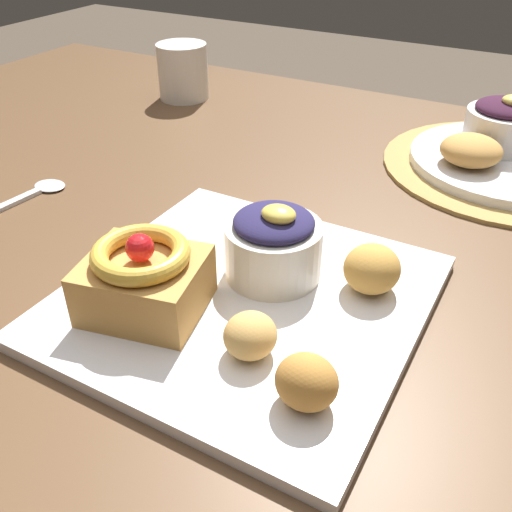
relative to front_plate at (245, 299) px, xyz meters
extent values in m
cube|color=brown|center=(-0.06, 0.08, -0.03)|extent=(1.49, 1.09, 0.04)
cylinder|color=brown|center=(-0.72, 0.53, -0.39)|extent=(0.07, 0.07, 0.69)
cylinder|color=#AD894C|center=(0.16, 0.41, 0.00)|extent=(0.32, 0.32, 0.00)
cube|color=white|center=(0.00, 0.00, 0.00)|extent=(0.30, 0.30, 0.01)
cube|color=#C68E47|center=(-0.06, -0.06, 0.03)|extent=(0.11, 0.10, 0.05)
torus|color=gold|center=(-0.06, -0.06, 0.06)|extent=(0.10, 0.10, 0.02)
sphere|color=red|center=(-0.06, -0.06, 0.07)|extent=(0.02, 0.02, 0.02)
cylinder|color=silver|center=(0.01, 0.04, 0.03)|extent=(0.09, 0.09, 0.05)
ellipsoid|color=#28234C|center=(0.01, 0.04, 0.06)|extent=(0.07, 0.07, 0.02)
ellipsoid|color=#E5CC56|center=(0.01, 0.03, 0.07)|extent=(0.03, 0.03, 0.01)
ellipsoid|color=#BC7F38|center=(0.10, -0.09, 0.03)|extent=(0.04, 0.04, 0.04)
ellipsoid|color=gold|center=(0.09, 0.06, 0.03)|extent=(0.05, 0.05, 0.04)
ellipsoid|color=tan|center=(0.04, -0.06, 0.02)|extent=(0.04, 0.04, 0.03)
cylinder|color=white|center=(0.16, 0.41, 0.01)|extent=(0.25, 0.25, 0.01)
cylinder|color=white|center=(0.14, 0.44, 0.03)|extent=(0.10, 0.10, 0.05)
ellipsoid|color=#38192D|center=(0.14, 0.44, 0.06)|extent=(0.08, 0.08, 0.02)
ellipsoid|color=#C68E47|center=(0.11, 0.36, 0.03)|extent=(0.07, 0.07, 0.04)
cube|color=silver|center=(-0.33, 0.02, 0.00)|extent=(0.02, 0.10, 0.00)
ellipsoid|color=silver|center=(-0.32, 0.08, 0.00)|extent=(0.04, 0.03, 0.00)
cylinder|color=silver|center=(-0.37, 0.43, 0.04)|extent=(0.08, 0.08, 0.09)
camera|label=1|loc=(0.20, -0.34, 0.31)|focal=39.80mm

